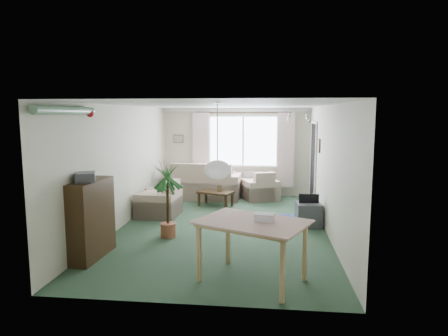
# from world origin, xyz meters

# --- Properties ---
(ground) EXTENTS (6.50, 6.50, 0.00)m
(ground) POSITION_xyz_m (0.00, 0.00, 0.00)
(ground) COLOR #28432E
(window) EXTENTS (1.80, 0.03, 1.30)m
(window) POSITION_xyz_m (0.20, 3.23, 1.50)
(window) COLOR white
(curtain_rod) EXTENTS (2.60, 0.03, 0.03)m
(curtain_rod) POSITION_xyz_m (0.20, 3.15, 2.27)
(curtain_rod) COLOR black
(curtain_left) EXTENTS (0.45, 0.08, 2.00)m
(curtain_left) POSITION_xyz_m (-0.95, 3.13, 1.27)
(curtain_left) COLOR beige
(curtain_right) EXTENTS (0.45, 0.08, 2.00)m
(curtain_right) POSITION_xyz_m (1.35, 3.13, 1.27)
(curtain_right) COLOR beige
(radiator) EXTENTS (1.20, 0.10, 0.55)m
(radiator) POSITION_xyz_m (0.20, 3.19, 0.40)
(radiator) COLOR white
(doorway) EXTENTS (0.03, 0.95, 2.00)m
(doorway) POSITION_xyz_m (1.99, 2.20, 1.00)
(doorway) COLOR black
(pendant_lamp) EXTENTS (0.36, 0.36, 0.36)m
(pendant_lamp) POSITION_xyz_m (0.20, -2.30, 1.48)
(pendant_lamp) COLOR white
(tinsel_garland) EXTENTS (1.60, 1.60, 0.12)m
(tinsel_garland) POSITION_xyz_m (-1.92, -2.30, 2.28)
(tinsel_garland) COLOR #196626
(bauble_cluster_a) EXTENTS (0.20, 0.20, 0.20)m
(bauble_cluster_a) POSITION_xyz_m (1.30, 0.90, 2.22)
(bauble_cluster_a) COLOR silver
(bauble_cluster_b) EXTENTS (0.20, 0.20, 0.20)m
(bauble_cluster_b) POSITION_xyz_m (1.60, -0.30, 2.22)
(bauble_cluster_b) COLOR silver
(wall_picture_back) EXTENTS (0.28, 0.03, 0.22)m
(wall_picture_back) POSITION_xyz_m (-1.60, 3.23, 1.55)
(wall_picture_back) COLOR brown
(wall_picture_right) EXTENTS (0.03, 0.24, 0.30)m
(wall_picture_right) POSITION_xyz_m (1.98, 1.20, 1.55)
(wall_picture_right) COLOR brown
(sofa) EXTENTS (1.98, 1.10, 0.97)m
(sofa) POSITION_xyz_m (-0.81, 2.75, 0.49)
(sofa) COLOR #C0AF91
(sofa) RESTS_ON ground
(armchair_corner) EXTENTS (1.08, 1.06, 0.76)m
(armchair_corner) POSITION_xyz_m (0.68, 2.73, 0.38)
(armchair_corner) COLOR beige
(armchair_corner) RESTS_ON ground
(armchair_left) EXTENTS (0.89, 0.94, 0.80)m
(armchair_left) POSITION_xyz_m (-1.50, 0.76, 0.40)
(armchair_left) COLOR beige
(armchair_left) RESTS_ON ground
(coffee_table) EXTENTS (0.93, 0.71, 0.37)m
(coffee_table) POSITION_xyz_m (-0.37, 1.80, 0.19)
(coffee_table) COLOR black
(coffee_table) RESTS_ON ground
(photo_frame) EXTENTS (0.12, 0.04, 0.16)m
(photo_frame) POSITION_xyz_m (-0.28, 1.77, 0.45)
(photo_frame) COLOR brown
(photo_frame) RESTS_ON coffee_table
(bookshelf) EXTENTS (0.39, 1.02, 1.22)m
(bookshelf) POSITION_xyz_m (-1.84, -1.87, 0.61)
(bookshelf) COLOR black
(bookshelf) RESTS_ON ground
(hifi_box) EXTENTS (0.39, 0.43, 0.14)m
(hifi_box) POSITION_xyz_m (-1.84, -1.98, 1.29)
(hifi_box) COLOR #3E3E44
(hifi_box) RESTS_ON bookshelf
(houseplant) EXTENTS (0.72, 0.72, 1.39)m
(houseplant) POSITION_xyz_m (-0.91, -0.72, 0.69)
(houseplant) COLOR #205C1F
(houseplant) RESTS_ON ground
(dining_table) EXTENTS (1.54, 1.33, 0.81)m
(dining_table) POSITION_xyz_m (0.69, -2.49, 0.40)
(dining_table) COLOR tan
(dining_table) RESTS_ON ground
(gift_box) EXTENTS (0.27, 0.21, 0.12)m
(gift_box) POSITION_xyz_m (0.85, -2.48, 0.87)
(gift_box) COLOR silver
(gift_box) RESTS_ON dining_table
(tv_cube) EXTENTS (0.51, 0.55, 0.47)m
(tv_cube) POSITION_xyz_m (1.70, 0.29, 0.24)
(tv_cube) COLOR #414046
(tv_cube) RESTS_ON ground
(pet_bed) EXTENTS (0.54, 0.54, 0.11)m
(pet_bed) POSITION_xyz_m (1.23, 0.53, 0.05)
(pet_bed) COLOR navy
(pet_bed) RESTS_ON ground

